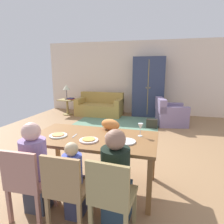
% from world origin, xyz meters
% --- Properties ---
extents(ground_plane, '(7.20, 6.17, 0.02)m').
position_xyz_m(ground_plane, '(0.00, 0.48, -0.01)').
color(ground_plane, '#96704A').
extents(back_wall, '(7.20, 0.10, 2.70)m').
position_xyz_m(back_wall, '(0.00, 3.62, 1.35)').
color(back_wall, beige).
rests_on(back_wall, ground_plane).
extents(dining_table, '(1.76, 0.91, 0.76)m').
position_xyz_m(dining_table, '(0.08, -1.42, 0.69)').
color(dining_table, brown).
rests_on(dining_table, ground_plane).
extents(plate_near_man, '(0.25, 0.25, 0.02)m').
position_xyz_m(plate_near_man, '(-0.40, -1.54, 0.77)').
color(plate_near_man, silver).
rests_on(plate_near_man, dining_table).
extents(pizza_near_man, '(0.17, 0.17, 0.01)m').
position_xyz_m(pizza_near_man, '(-0.40, -1.54, 0.78)').
color(pizza_near_man, '#E6954F').
rests_on(pizza_near_man, plate_near_man).
extents(plate_near_child, '(0.25, 0.25, 0.02)m').
position_xyz_m(plate_near_child, '(0.08, -1.60, 0.77)').
color(plate_near_child, silver).
rests_on(plate_near_child, dining_table).
extents(pizza_near_child, '(0.17, 0.17, 0.01)m').
position_xyz_m(pizza_near_child, '(0.08, -1.60, 0.78)').
color(pizza_near_child, gold).
rests_on(pizza_near_child, plate_near_child).
extents(plate_near_woman, '(0.25, 0.25, 0.02)m').
position_xyz_m(plate_near_woman, '(0.57, -1.52, 0.77)').
color(plate_near_woman, silver).
rests_on(plate_near_woman, dining_table).
extents(wine_glass, '(0.07, 0.07, 0.19)m').
position_xyz_m(wine_glass, '(0.71, -1.24, 0.89)').
color(wine_glass, silver).
rests_on(wine_glass, dining_table).
extents(fork, '(0.02, 0.15, 0.01)m').
position_xyz_m(fork, '(-0.18, -1.47, 0.76)').
color(fork, silver).
rests_on(fork, dining_table).
extents(knife, '(0.03, 0.17, 0.01)m').
position_xyz_m(knife, '(0.24, -1.32, 0.76)').
color(knife, silver).
rests_on(knife, dining_table).
extents(dining_chair_man, '(0.43, 0.43, 0.87)m').
position_xyz_m(dining_chair_man, '(-0.40, -2.23, 0.49)').
color(dining_chair_man, '#B17360').
rests_on(dining_chair_man, ground_plane).
extents(person_man, '(0.30, 0.40, 1.11)m').
position_xyz_m(person_man, '(-0.40, -2.06, 0.51)').
color(person_man, '#353947').
rests_on(person_man, ground_plane).
extents(dining_chair_child, '(0.42, 0.42, 0.87)m').
position_xyz_m(dining_chair_child, '(0.08, -2.23, 0.49)').
color(dining_chair_child, '#A2784A').
rests_on(dining_chair_child, ground_plane).
extents(person_child, '(0.22, 0.29, 0.92)m').
position_xyz_m(person_child, '(0.08, -2.06, 0.43)').
color(person_child, '#393C59').
rests_on(person_child, ground_plane).
extents(dining_chair_woman, '(0.45, 0.45, 0.87)m').
position_xyz_m(dining_chair_woman, '(0.56, -2.23, 0.49)').
color(dining_chair_woman, '#A18953').
rests_on(dining_chair_woman, ground_plane).
extents(person_woman, '(0.30, 0.41, 1.11)m').
position_xyz_m(person_woman, '(0.57, -2.06, 0.51)').
color(person_woman, '#2B4257').
rests_on(person_woman, ground_plane).
extents(cat, '(0.35, 0.25, 0.17)m').
position_xyz_m(cat, '(0.23, -1.06, 0.84)').
color(cat, orange).
rests_on(cat, dining_table).
extents(area_rug, '(2.60, 1.80, 0.01)m').
position_xyz_m(area_rug, '(-0.39, 2.02, 0.00)').
color(area_rug, slate).
rests_on(area_rug, ground_plane).
extents(couch, '(1.66, 0.86, 0.82)m').
position_xyz_m(couch, '(-1.26, 2.88, 0.30)').
color(couch, '#AD8A41').
rests_on(couch, ground_plane).
extents(armchair, '(1.01, 1.01, 0.82)m').
position_xyz_m(armchair, '(1.22, 2.21, 0.32)').
color(armchair, gray).
rests_on(armchair, ground_plane).
extents(armoire, '(1.10, 0.59, 2.10)m').
position_xyz_m(armoire, '(0.48, 3.23, 1.05)').
color(armoire, '#2E3653').
rests_on(armoire, ground_plane).
extents(side_table, '(0.56, 0.56, 0.58)m').
position_xyz_m(side_table, '(-2.46, 2.62, 0.38)').
color(side_table, '#9D874D').
rests_on(side_table, ground_plane).
extents(table_lamp, '(0.26, 0.26, 0.54)m').
position_xyz_m(table_lamp, '(-2.46, 2.62, 1.01)').
color(table_lamp, '#46353F').
rests_on(table_lamp, side_table).
extents(book_lower, '(0.22, 0.16, 0.03)m').
position_xyz_m(book_lower, '(-2.28, 2.64, 0.59)').
color(book_lower, '#A32422').
rests_on(book_lower, side_table).
extents(book_upper, '(0.22, 0.16, 0.03)m').
position_xyz_m(book_upper, '(-2.31, 2.66, 0.62)').
color(book_upper, navy).
rests_on(book_upper, book_lower).
extents(handbag, '(0.32, 0.16, 0.26)m').
position_xyz_m(handbag, '(0.72, 1.72, 0.13)').
color(handbag, '#2E2A20').
rests_on(handbag, ground_plane).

